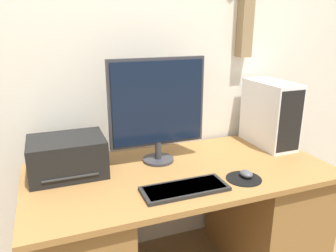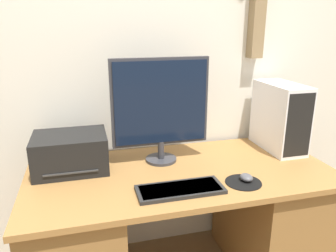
% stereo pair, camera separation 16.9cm
% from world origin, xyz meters
% --- Properties ---
extents(wall_back, '(6.40, 0.13, 2.70)m').
position_xyz_m(wall_back, '(0.01, 0.83, 1.36)').
color(wall_back, silver).
rests_on(wall_back, ground_plane).
extents(desk, '(1.65, 0.78, 0.73)m').
position_xyz_m(desk, '(0.00, 0.39, 0.38)').
color(desk, olive).
rests_on(desk, ground_plane).
extents(monitor, '(0.55, 0.18, 0.59)m').
position_xyz_m(monitor, '(-0.08, 0.55, 1.06)').
color(monitor, '#333338').
rests_on(monitor, desk).
extents(keyboard, '(0.42, 0.17, 0.02)m').
position_xyz_m(keyboard, '(-0.08, 0.17, 0.74)').
color(keyboard, black).
rests_on(keyboard, desk).
extents(mousepad, '(0.18, 0.18, 0.00)m').
position_xyz_m(mousepad, '(0.26, 0.17, 0.73)').
color(mousepad, black).
rests_on(mousepad, desk).
extents(mouse, '(0.06, 0.08, 0.04)m').
position_xyz_m(mouse, '(0.28, 0.18, 0.75)').
color(mouse, '#4C4C51').
rests_on(mouse, mousepad).
extents(computer_tower, '(0.19, 0.39, 0.42)m').
position_xyz_m(computer_tower, '(0.69, 0.55, 0.94)').
color(computer_tower, white).
rests_on(computer_tower, desk).
extents(printer, '(0.39, 0.30, 0.20)m').
position_xyz_m(printer, '(-0.58, 0.56, 0.83)').
color(printer, black).
rests_on(printer, desk).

